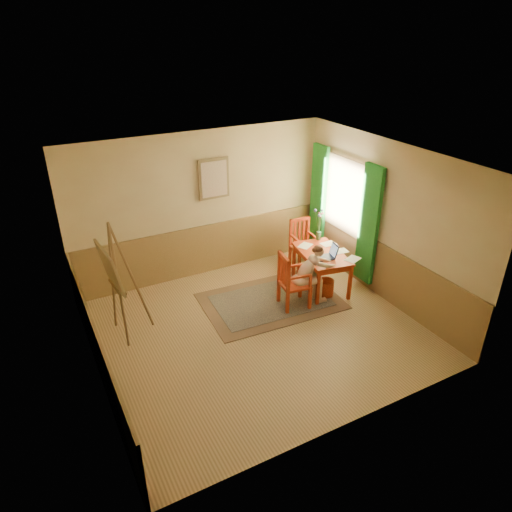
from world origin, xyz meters
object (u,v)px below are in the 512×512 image
chair_left (292,281)px  laptop (327,255)px  figure (310,272)px  chair_back (303,244)px  table (322,257)px  easel (113,272)px

chair_left → laptop: 0.84m
figure → chair_left: bearing=173.4°
figure → laptop: bearing=18.3°
chair_back → figure: 1.38m
table → chair_back: (0.15, 0.86, -0.13)m
chair_back → figure: size_ratio=0.91×
table → laptop: 0.25m
figure → easel: (-3.17, 0.59, 0.55)m
chair_left → table: bearing=20.4°
chair_left → chair_back: (0.98, 1.17, -0.01)m
table → figure: size_ratio=1.18×
figure → easel: 3.27m
table → easel: 3.70m
table → easel: easel is taller
table → figure: figure is taller
chair_left → figure: bearing=-6.6°
laptop → chair_back: bearing=79.8°
chair_left → easel: easel is taller
laptop → easel: (-3.62, 0.45, 0.39)m
table → chair_left: chair_left is taller
chair_left → chair_back: size_ratio=1.02×
chair_left → chair_back: chair_left is taller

